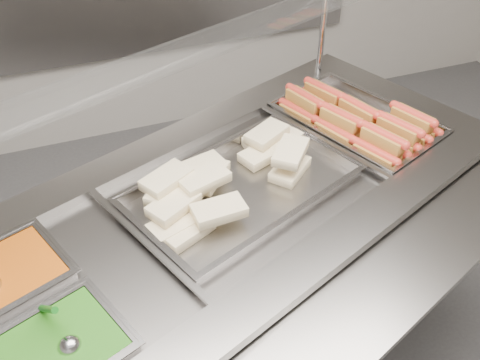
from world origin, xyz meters
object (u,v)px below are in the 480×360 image
object	(u,v)px
steam_counter	(230,289)
serving_spoon	(66,340)
pan_wraps	(242,191)
pan_hotdogs	(356,128)
sneeze_guard	(175,58)

from	to	relation	value
steam_counter	serving_spoon	xyz separation A→B (m)	(-0.58, -0.41, 0.51)
pan_wraps	serving_spoon	size ratio (longest dim) A/B	4.71
pan_hotdogs	pan_wraps	distance (m)	0.63
pan_wraps	pan_hotdogs	bearing A→B (deg)	21.59
pan_hotdogs	serving_spoon	bearing A→B (deg)	-151.52
pan_hotdogs	pan_wraps	bearing A→B (deg)	-158.41
sneeze_guard	serving_spoon	world-z (taller)	sneeze_guard
steam_counter	serving_spoon	bearing A→B (deg)	-144.72
steam_counter	sneeze_guard	bearing A→B (deg)	111.59
sneeze_guard	pan_hotdogs	distance (m)	0.87
sneeze_guard	pan_wraps	size ratio (longest dim) A/B	2.11
steam_counter	pan_hotdogs	xyz separation A→B (m)	(0.65, 0.26, 0.46)
sneeze_guard	serving_spoon	size ratio (longest dim) A/B	9.93
serving_spoon	sneeze_guard	bearing A→B (deg)	52.52
pan_hotdogs	serving_spoon	size ratio (longest dim) A/B	3.85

